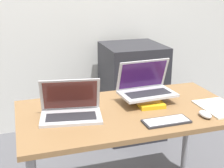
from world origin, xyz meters
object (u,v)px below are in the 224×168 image
(laptop_on_books, at_px, (146,87))
(notepad, at_px, (219,108))
(laptop_left, at_px, (71,109))
(mini_fridge, at_px, (132,91))
(mouse, at_px, (205,114))
(wireless_keyboard, at_px, (166,121))
(book_stack, at_px, (146,99))

(laptop_on_books, bearing_deg, notepad, -31.81)
(laptop_left, relative_size, mini_fridge, 0.41)
(mouse, height_order, notepad, mouse)
(laptop_on_books, xyz_separation_m, notepad, (0.40, -0.25, -0.10))
(wireless_keyboard, bearing_deg, book_stack, 88.32)
(wireless_keyboard, xyz_separation_m, mini_fridge, (0.31, 1.34, -0.30))
(mouse, bearing_deg, laptop_on_books, 125.52)
(book_stack, relative_size, notepad, 0.93)
(wireless_keyboard, height_order, mini_fridge, mini_fridge)
(mouse, bearing_deg, book_stack, 126.85)
(mini_fridge, bearing_deg, book_stack, -106.49)
(wireless_keyboard, relative_size, mini_fridge, 0.29)
(mini_fridge, bearing_deg, wireless_keyboard, -103.04)
(laptop_left, distance_m, mouse, 0.79)
(book_stack, relative_size, mini_fridge, 0.29)
(mouse, distance_m, notepad, 0.18)
(laptop_left, distance_m, notepad, 0.93)
(book_stack, relative_size, wireless_keyboard, 1.02)
(laptop_left, xyz_separation_m, laptop_on_books, (0.52, 0.09, 0.06))
(notepad, relative_size, mini_fridge, 0.32)
(book_stack, xyz_separation_m, notepad, (0.40, -0.24, -0.02))
(book_stack, relative_size, mouse, 2.65)
(wireless_keyboard, xyz_separation_m, notepad, (0.41, 0.09, -0.00))
(laptop_left, relative_size, wireless_keyboard, 1.42)
(mini_fridge, bearing_deg, laptop_on_books, -106.45)
(notepad, bearing_deg, wireless_keyboard, -168.15)
(mouse, relative_size, mini_fridge, 0.11)
(laptop_on_books, xyz_separation_m, mouse, (0.24, -0.34, -0.08))
(mini_fridge, bearing_deg, mouse, -92.43)
(laptop_left, xyz_separation_m, mini_fridge, (0.81, 1.10, -0.34))
(mouse, height_order, mini_fridge, mini_fridge)
(book_stack, distance_m, mouse, 0.41)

